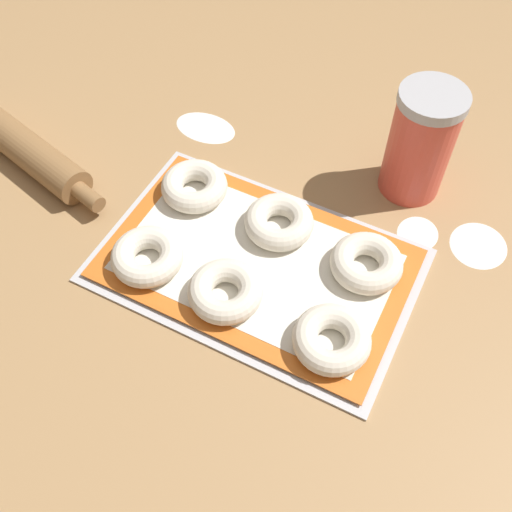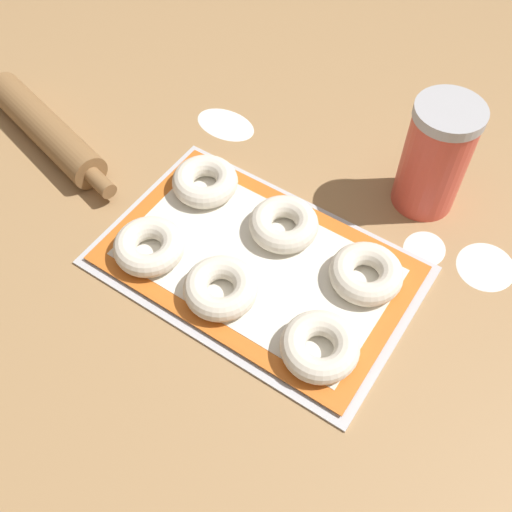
# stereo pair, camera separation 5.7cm
# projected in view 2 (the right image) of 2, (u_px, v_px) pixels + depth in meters

# --- Properties ---
(ground_plane) EXTENTS (2.80, 2.80, 0.00)m
(ground_plane) POSITION_uv_depth(u_px,v_px,m) (251.00, 263.00, 0.87)
(ground_plane) COLOR #A87F51
(baking_tray) EXTENTS (0.45, 0.29, 0.01)m
(baking_tray) POSITION_uv_depth(u_px,v_px,m) (256.00, 266.00, 0.86)
(baking_tray) COLOR silver
(baking_tray) RESTS_ON ground_plane
(baking_mat) EXTENTS (0.42, 0.26, 0.00)m
(baking_mat) POSITION_uv_depth(u_px,v_px,m) (256.00, 264.00, 0.86)
(baking_mat) COLOR orange
(baking_mat) RESTS_ON baking_tray
(bagel_front_left) EXTENTS (0.10, 0.10, 0.03)m
(bagel_front_left) POSITION_uv_depth(u_px,v_px,m) (149.00, 246.00, 0.85)
(bagel_front_left) COLOR silver
(bagel_front_left) RESTS_ON baking_mat
(bagel_front_center) EXTENTS (0.10, 0.10, 0.03)m
(bagel_front_center) POSITION_uv_depth(u_px,v_px,m) (224.00, 290.00, 0.81)
(bagel_front_center) COLOR silver
(bagel_front_center) RESTS_ON baking_mat
(bagel_front_right) EXTENTS (0.10, 0.10, 0.03)m
(bagel_front_right) POSITION_uv_depth(u_px,v_px,m) (320.00, 347.00, 0.76)
(bagel_front_right) COLOR silver
(bagel_front_right) RESTS_ON baking_mat
(bagel_back_left) EXTENTS (0.10, 0.10, 0.03)m
(bagel_back_left) POSITION_uv_depth(u_px,v_px,m) (205.00, 181.00, 0.92)
(bagel_back_left) COLOR silver
(bagel_back_left) RESTS_ON baking_mat
(bagel_back_center) EXTENTS (0.10, 0.10, 0.03)m
(bagel_back_center) POSITION_uv_depth(u_px,v_px,m) (284.00, 224.00, 0.87)
(bagel_back_center) COLOR silver
(bagel_back_center) RESTS_ON baking_mat
(bagel_back_right) EXTENTS (0.10, 0.10, 0.03)m
(bagel_back_right) POSITION_uv_depth(u_px,v_px,m) (366.00, 274.00, 0.82)
(bagel_back_right) COLOR silver
(bagel_back_right) RESTS_ON baking_mat
(flour_canister) EXTENTS (0.10, 0.10, 0.18)m
(flour_canister) POSITION_uv_depth(u_px,v_px,m) (435.00, 157.00, 0.86)
(flour_canister) COLOR #DB4C3D
(flour_canister) RESTS_ON ground_plane
(rolling_pin) EXTENTS (0.38, 0.13, 0.06)m
(rolling_pin) POSITION_uv_depth(u_px,v_px,m) (45.00, 128.00, 0.99)
(rolling_pin) COLOR olive
(rolling_pin) RESTS_ON ground_plane
(flour_patch_near) EXTENTS (0.06, 0.07, 0.00)m
(flour_patch_near) POSITION_uv_depth(u_px,v_px,m) (424.00, 248.00, 0.88)
(flour_patch_near) COLOR white
(flour_patch_near) RESTS_ON ground_plane
(flour_patch_far) EXTENTS (0.08, 0.09, 0.00)m
(flour_patch_far) POSITION_uv_depth(u_px,v_px,m) (486.00, 266.00, 0.86)
(flour_patch_far) COLOR white
(flour_patch_far) RESTS_ON ground_plane
(flour_patch_side) EXTENTS (0.11, 0.07, 0.00)m
(flour_patch_side) POSITION_uv_depth(u_px,v_px,m) (225.00, 124.00, 1.04)
(flour_patch_side) COLOR white
(flour_patch_side) RESTS_ON ground_plane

